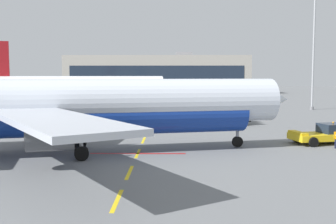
{
  "coord_description": "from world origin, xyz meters",
  "views": [
    {
      "loc": [
        20.87,
        -11.84,
        6.5
      ],
      "look_at": [
        20.48,
        26.44,
        3.08
      ],
      "focal_mm": 44.04,
      "sensor_mm": 36.0,
      "label": 1
    }
  ],
  "objects_px": {
    "ground_power_truck": "(226,111)",
    "pushback_tug": "(325,134)",
    "apron_light_mast_far": "(315,20)",
    "airliner_foreground": "(97,106)",
    "airliner_mid_left": "(76,89)"
  },
  "relations": [
    {
      "from": "airliner_mid_left",
      "to": "apron_light_mast_far",
      "type": "distance_m",
      "value": 46.06
    },
    {
      "from": "pushback_tug",
      "to": "ground_power_truck",
      "type": "height_order",
      "value": "ground_power_truck"
    },
    {
      "from": "airliner_foreground",
      "to": "apron_light_mast_far",
      "type": "distance_m",
      "value": 56.43
    },
    {
      "from": "pushback_tug",
      "to": "apron_light_mast_far",
      "type": "xyz_separation_m",
      "value": [
        11.93,
        39.07,
        15.86
      ]
    },
    {
      "from": "apron_light_mast_far",
      "to": "ground_power_truck",
      "type": "bearing_deg",
      "value": -130.77
    },
    {
      "from": "apron_light_mast_far",
      "to": "airliner_foreground",
      "type": "bearing_deg",
      "value": -126.58
    },
    {
      "from": "pushback_tug",
      "to": "airliner_mid_left",
      "type": "xyz_separation_m",
      "value": [
        -32.26,
        36.42,
        3.15
      ]
    },
    {
      "from": "airliner_foreground",
      "to": "airliner_mid_left",
      "type": "xyz_separation_m",
      "value": [
        -11.44,
        41.47,
        0.11
      ]
    },
    {
      "from": "pushback_tug",
      "to": "airliner_mid_left",
      "type": "distance_m",
      "value": 48.75
    },
    {
      "from": "ground_power_truck",
      "to": "apron_light_mast_far",
      "type": "bearing_deg",
      "value": 49.23
    },
    {
      "from": "airliner_foreground",
      "to": "pushback_tug",
      "type": "xyz_separation_m",
      "value": [
        20.81,
        5.06,
        -3.05
      ]
    },
    {
      "from": "ground_power_truck",
      "to": "pushback_tug",
      "type": "bearing_deg",
      "value": -66.97
    },
    {
      "from": "airliner_foreground",
      "to": "ground_power_truck",
      "type": "xyz_separation_m",
      "value": [
        13.63,
        21.96,
        -2.3
      ]
    },
    {
      "from": "pushback_tug",
      "to": "airliner_mid_left",
      "type": "bearing_deg",
      "value": 131.53
    },
    {
      "from": "pushback_tug",
      "to": "airliner_foreground",
      "type": "bearing_deg",
      "value": -166.35
    }
  ]
}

